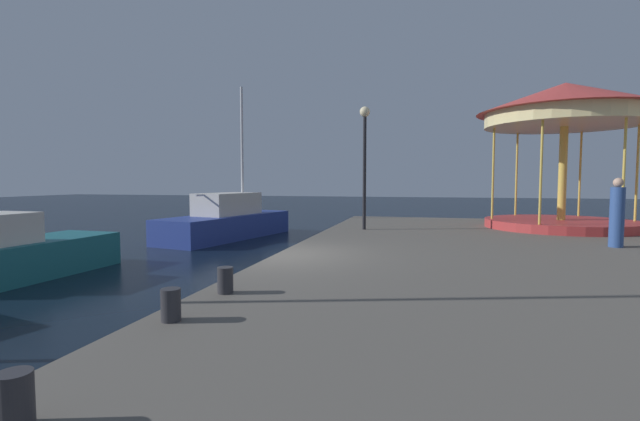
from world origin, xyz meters
The scene contains 9 objects.
ground_plane centered at (0.00, 0.00, 0.00)m, with size 120.00×120.00×0.00m, color black.
motorboat_teal centered at (-6.76, -0.53, 0.65)m, with size 2.18×4.59×1.72m.
sailboat_blue centered at (-5.08, 8.11, 0.75)m, with size 3.64×7.24×6.75m.
carousel centered at (8.15, 7.83, 4.65)m, with size 6.00×6.00×5.18m.
lamp_post_mid_promenade centered at (1.28, 5.75, 3.73)m, with size 0.36×0.36×4.28m.
bollard_south centered at (0.69, -7.41, 1.00)m, with size 0.24×0.24×0.40m, color #2D2D33.
bollard_center centered at (0.40, -5.04, 1.00)m, with size 0.24×0.24×0.40m, color #2D2D33.
bollard_north centered at (0.46, -3.63, 1.00)m, with size 0.24×0.24×0.40m, color #2D2D33.
person_mid_promenade centered at (8.19, 3.09, 1.64)m, with size 0.34×0.34×1.79m.
Camera 1 is at (3.43, -9.81, 2.51)m, focal length 25.04 mm.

